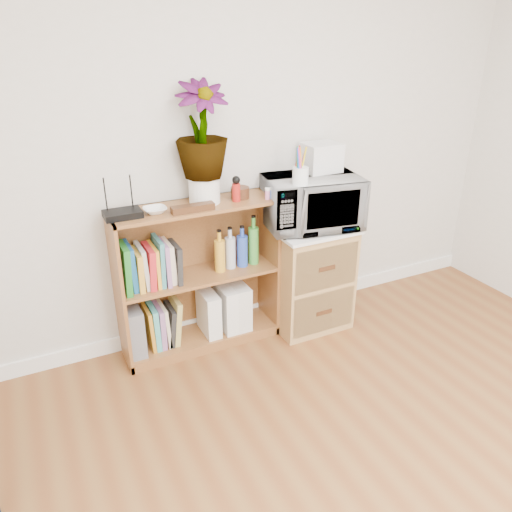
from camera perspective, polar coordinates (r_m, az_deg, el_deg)
skirting_board at (r=3.56m, az=-1.70°, el=-6.52°), size 4.00×0.02×0.10m
bookshelf at (r=3.12m, az=-6.59°, el=-2.48°), size 1.00×0.30×0.95m
wicker_unit at (r=3.41m, az=5.88°, el=-2.34°), size 0.50×0.45×0.70m
microwave at (r=3.20m, az=6.38°, el=6.14°), size 0.65×0.49×0.33m
pen_cup at (r=2.97m, az=5.09°, el=9.11°), size 0.09×0.09×0.10m
small_appliance at (r=3.26m, az=7.43°, el=11.12°), size 0.23×0.19×0.18m
router at (r=2.81m, az=-15.00°, el=4.66°), size 0.20×0.14×0.04m
white_bowl at (r=2.84m, az=-11.47°, el=5.15°), size 0.13×0.13×0.03m
plant_pot at (r=2.95m, az=-5.92°, el=7.53°), size 0.18×0.18×0.15m
potted_plant at (r=2.87m, az=-6.23°, el=14.13°), size 0.30×0.30×0.54m
trinket_box at (r=2.83m, az=-7.23°, el=5.45°), size 0.25×0.06×0.04m
kokeshi_doll at (r=2.97m, az=-2.27°, el=7.27°), size 0.05×0.05×0.11m
wooden_bowl at (r=3.04m, az=-1.85°, el=7.27°), size 0.11×0.11×0.07m
paint_jars at (r=3.02m, az=1.87°, el=7.10°), size 0.11×0.04×0.06m
file_box at (r=3.15m, az=-13.81°, el=-8.06°), size 0.09×0.25×0.31m
magazine_holder_left at (r=3.26m, az=-5.43°, el=-6.43°), size 0.09×0.23×0.29m
magazine_holder_mid at (r=3.29m, az=-3.38°, el=-5.86°), size 0.10×0.24×0.30m
magazine_holder_right at (r=3.32m, az=-2.04°, el=-5.53°), size 0.10×0.24×0.30m
cookbooks at (r=2.98m, az=-12.11°, el=-0.97°), size 0.34×0.20×0.29m
liquor_bottles at (r=3.14m, az=-2.20°, el=1.13°), size 0.30×0.07×0.31m
lower_books at (r=3.19m, az=-10.66°, el=-7.66°), size 0.22×0.19×0.29m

